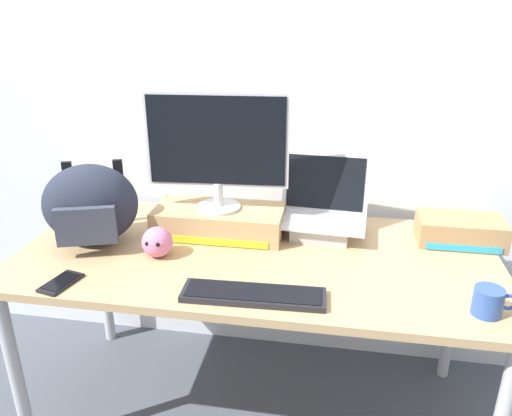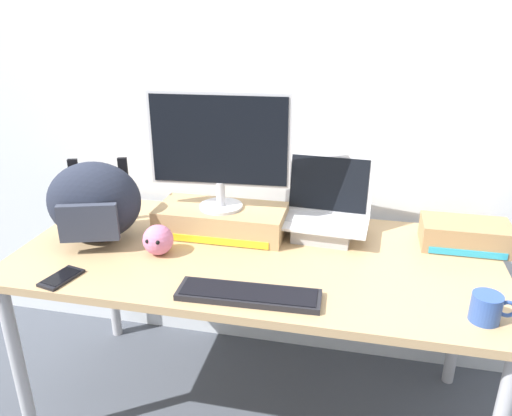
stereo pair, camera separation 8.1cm
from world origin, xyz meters
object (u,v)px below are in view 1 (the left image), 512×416
Objects in this scene: toner_box_yellow at (219,221)px; toner_box_cyan at (460,231)px; desktop_monitor at (217,147)px; cell_phone at (61,283)px; open_laptop at (322,219)px; coffee_mug at (489,302)px; plush_toy at (157,242)px; external_keyboard at (253,295)px; messenger_backpack at (91,205)px.

toner_box_yellow is 1.59× the size of toner_box_cyan.
toner_box_cyan is at bearing 0.86° from desktop_monitor.
desktop_monitor is 0.73m from cell_phone.
open_laptop reaches higher than coffee_mug.
external_keyboard is at bearing -29.26° from plush_toy.
toner_box_cyan is at bearing 34.04° from external_keyboard.
plush_toy reaches higher than toner_box_yellow.
coffee_mug is (1.38, -0.26, -0.11)m from messenger_backpack.
toner_box_yellow is at bearing 1.02° from messenger_backpack.
desktop_monitor is at bearing -84.83° from toner_box_yellow.
toner_box_yellow is at bearing 61.29° from cell_phone.
external_keyboard is at bearing -41.36° from messenger_backpack.
external_keyboard is at bearing -143.85° from toner_box_cyan.
toner_box_yellow is 1.11× the size of external_keyboard.
desktop_monitor is (0.00, -0.00, 0.30)m from toner_box_yellow.
desktop_monitor is 0.61m from external_keyboard.
messenger_backpack is 3.61× the size of plush_toy.
external_keyboard is 1.12× the size of messenger_backpack.
plush_toy reaches higher than cell_phone.
desktop_monitor reaches higher than open_laptop.
desktop_monitor is at bearing 155.56° from coffee_mug.
toner_box_yellow is 3.94× the size of coffee_mug.
plush_toy reaches higher than toner_box_cyan.
toner_box_cyan is (0.72, 0.52, 0.04)m from external_keyboard.
toner_box_yellow is 1.25× the size of messenger_backpack.
external_keyboard is 0.75m from messenger_backpack.
coffee_mug is at bearing -28.82° from messenger_backpack.
open_laptop is at bearing -179.09° from toner_box_cyan.
open_laptop is at bearing 9.36° from toner_box_yellow.
toner_box_cyan is at bearing 35.07° from cell_phone.
desktop_monitor is 1.33× the size of messenger_backpack.
toner_box_cyan is (0.53, 0.01, -0.01)m from open_laptop.
coffee_mug is at bearing -9.87° from plush_toy.
external_keyboard is (0.22, -0.45, -0.04)m from toner_box_yellow.
open_laptop is 0.88× the size of messenger_backpack.
toner_box_yellow is 1.41× the size of open_laptop.
messenger_backpack is at bearing -164.82° from desktop_monitor.
cell_phone is at bearing -101.92° from messenger_backpack.
coffee_mug is (0.92, -0.42, -0.01)m from toner_box_yellow.
open_laptop reaches higher than toner_box_cyan.
open_laptop reaches higher than cell_phone.
desktop_monitor reaches higher than plush_toy.
toner_box_yellow is 0.50m from messenger_backpack.
open_laptop is 0.55m from external_keyboard.
external_keyboard is at bearing -67.89° from desktop_monitor.
open_laptop reaches higher than toner_box_yellow.
cell_phone is 1.40× the size of plush_toy.
coffee_mug reaches higher than external_keyboard.
external_keyboard is 3.54× the size of coffee_mug.
toner_box_yellow is 0.29m from plush_toy.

